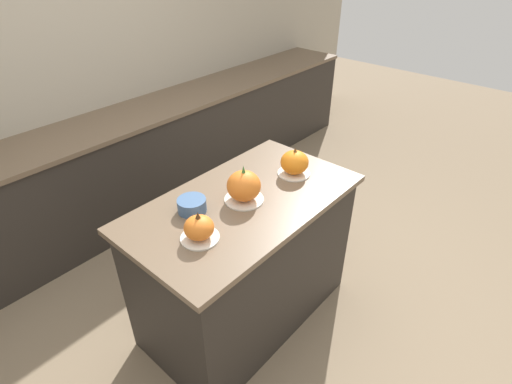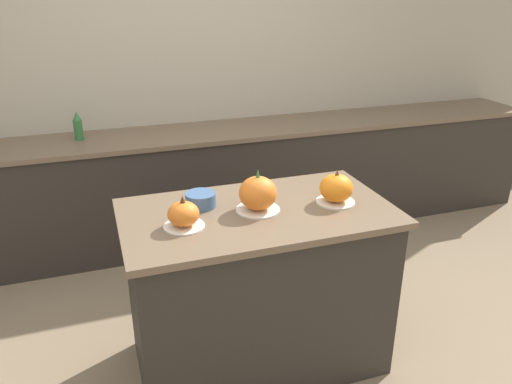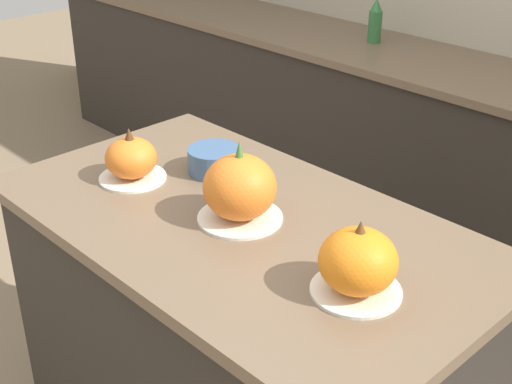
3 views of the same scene
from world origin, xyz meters
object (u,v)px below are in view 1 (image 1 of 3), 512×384
Objects in this scene: pumpkin_cake_right at (294,163)px; mixing_bowl at (192,205)px; pumpkin_cake_center at (243,187)px; pumpkin_cake_left at (199,229)px.

mixing_bowl is at bearing 165.39° from pumpkin_cake_right.
mixing_bowl is (-0.25, 0.13, -0.05)m from pumpkin_cake_center.
pumpkin_cake_center is 1.44× the size of mixing_bowl.
pumpkin_cake_right is at bearing 1.86° from pumpkin_cake_left.
pumpkin_cake_right is (0.79, 0.03, 0.01)m from pumpkin_cake_left.
pumpkin_cake_center is at bearing 9.80° from pumpkin_cake_left.
pumpkin_cake_center reaches higher than pumpkin_cake_left.
pumpkin_cake_right reaches higher than pumpkin_cake_left.
pumpkin_cake_center is at bearing -27.63° from mixing_bowl.
mixing_bowl is (-0.66, 0.17, -0.04)m from pumpkin_cake_right.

